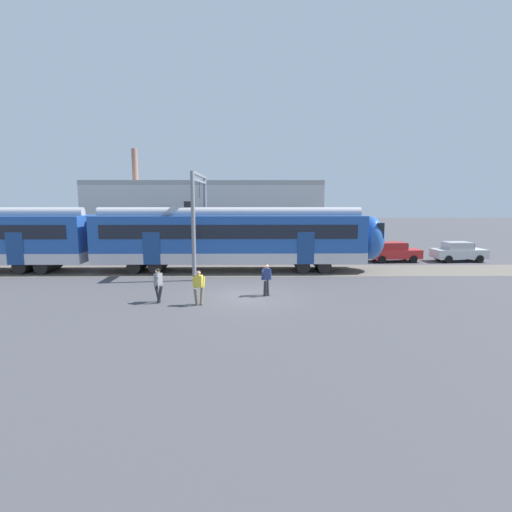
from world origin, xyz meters
TOP-DOWN VIEW (x-y plane):
  - ground_plane at (0.00, 0.00)m, footprint 160.00×160.00m
  - track_bed at (-12.34, 7.16)m, footprint 80.00×4.40m
  - commuter_train at (-9.86, 7.15)m, footprint 38.05×3.07m
  - pedestrian_grey at (-4.34, -1.16)m, footprint 0.56×0.65m
  - pedestrian_yellow at (-2.36, -1.65)m, footprint 0.60×0.61m
  - pedestrian_navy at (0.85, 0.11)m, footprint 0.54×0.67m
  - parked_car_red at (11.23, 10.93)m, footprint 4.08×1.92m
  - parked_car_silver at (16.37, 10.97)m, footprint 4.08×1.91m
  - catenary_gantry at (-3.35, 7.16)m, footprint 0.24×6.64m
  - background_building at (-3.97, 16.01)m, footprint 20.31×5.00m

SIDE VIEW (x-z plane):
  - ground_plane at x=0.00m, z-range 0.00..0.00m
  - track_bed at x=-12.34m, z-range 0.00..0.01m
  - parked_car_red at x=11.23m, z-range 0.01..1.55m
  - parked_car_silver at x=16.37m, z-range 0.01..1.55m
  - pedestrian_grey at x=-4.34m, z-range 0.13..1.80m
  - pedestrian_yellow at x=-2.36m, z-range 0.13..1.80m
  - pedestrian_navy at x=0.85m, z-range 0.16..1.82m
  - commuter_train at x=-9.86m, z-range -0.11..4.62m
  - background_building at x=-3.97m, z-range -1.39..7.81m
  - catenary_gantry at x=-3.35m, z-range 1.05..7.58m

